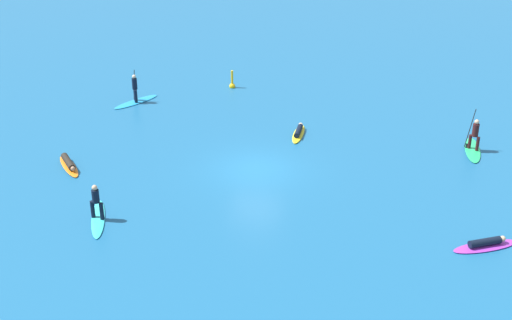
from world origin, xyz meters
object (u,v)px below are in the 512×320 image
Objects in this scene: surfer_on_blue_board at (136,96)px; surfer_on_purple_board at (486,244)px; surfer_on_teal_board at (97,211)px; marker_buoy at (232,84)px; surfer_on_green_board at (473,144)px; surfer_on_yellow_board at (299,132)px; surfer_on_orange_board at (69,164)px.

surfer_on_purple_board is at bearing -90.12° from surfer_on_blue_board.
surfer_on_teal_board is 2.60× the size of marker_buoy.
surfer_on_blue_board is at bearing -140.16° from marker_buoy.
marker_buoy is (-15.07, 5.52, -0.17)m from surfer_on_green_board.
surfer_on_green_board is 0.99× the size of surfer_on_teal_board.
marker_buoy reaches higher than surfer_on_yellow_board.
surfer_on_yellow_board is at bearing 80.67° from surfer_on_orange_board.
marker_buoy is (0.62, 17.30, -0.19)m from surfer_on_teal_board.
surfer_on_purple_board is at bearing -43.45° from marker_buoy.
surfer_on_orange_board is 0.93× the size of surfer_on_yellow_board.
surfer_on_green_board is 20.91m from surfer_on_orange_board.
surfer_on_purple_board is 1.11× the size of surfer_on_yellow_board.
surfer_on_blue_board is 1.12× the size of surfer_on_purple_board.
surfer_on_blue_board is 1.34× the size of surfer_on_orange_board.
surfer_on_orange_board reaches higher than surfer_on_purple_board.
surfer_on_teal_board reaches higher than surfer_on_purple_board.
surfer_on_yellow_board is 0.80× the size of surfer_on_teal_board.
marker_buoy is at bearing 117.40° from surfer_on_orange_board.
surfer_on_yellow_board is at bearing -46.23° from marker_buoy.
surfer_on_blue_board is at bearing 172.75° from surfer_on_teal_board.
surfer_on_green_board is 9.29m from surfer_on_yellow_board.
surfer_on_yellow_board is at bearing 125.13° from surfer_on_teal_board.
surfer_on_orange_board is at bearing 120.73° from surfer_on_yellow_board.
surfer_on_green_board reaches higher than surfer_on_teal_board.
marker_buoy is at bearing 104.75° from surfer_on_purple_board.
surfer_on_purple_board is 0.89× the size of surfer_on_teal_board.
surfer_on_teal_board is at bearing -92.05° from marker_buoy.
surfer_on_blue_board is at bearing 75.73° from surfer_on_yellow_board.
marker_buoy reaches higher than surfer_on_purple_board.
surfer_on_teal_board is (-15.69, -11.78, 0.03)m from surfer_on_green_board.
surfer_on_green_board reaches higher than surfer_on_orange_board.
surfer_on_teal_board reaches higher than surfer_on_orange_board.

